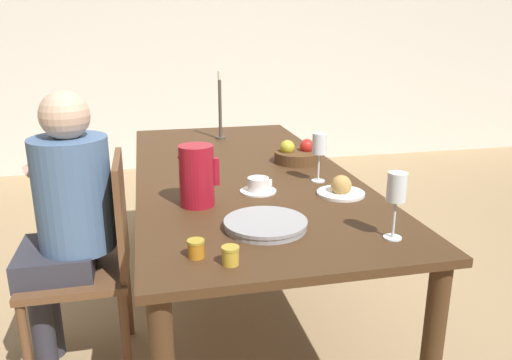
# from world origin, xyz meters

# --- Properties ---
(ground_plane) EXTENTS (20.00, 20.00, 0.00)m
(ground_plane) POSITION_xyz_m (0.00, 0.00, 0.00)
(ground_plane) COLOR tan
(wall_back) EXTENTS (10.00, 0.06, 2.60)m
(wall_back) POSITION_xyz_m (0.00, 2.91, 1.30)
(wall_back) COLOR silver
(wall_back) RESTS_ON ground_plane
(dining_table) EXTENTS (0.98, 2.17, 0.75)m
(dining_table) POSITION_xyz_m (0.00, 0.00, 0.67)
(dining_table) COLOR #472D19
(dining_table) RESTS_ON ground_plane
(chair_person_side) EXTENTS (0.42, 0.42, 0.92)m
(chair_person_side) POSITION_xyz_m (-0.68, -0.28, 0.49)
(chair_person_side) COLOR brown
(chair_person_side) RESTS_ON ground_plane
(person_seated) EXTENTS (0.39, 0.41, 1.19)m
(person_seated) POSITION_xyz_m (-0.77, -0.26, 0.70)
(person_seated) COLOR #33333D
(person_seated) RESTS_ON ground_plane
(red_pitcher) EXTENTS (0.16, 0.13, 0.24)m
(red_pitcher) POSITION_xyz_m (-0.26, -0.44, 0.87)
(red_pitcher) COLOR #A31423
(red_pitcher) RESTS_ON dining_table
(wine_glass_water) EXTENTS (0.06, 0.06, 0.22)m
(wine_glass_water) POSITION_xyz_m (0.30, -0.25, 0.92)
(wine_glass_water) COLOR white
(wine_glass_water) RESTS_ON dining_table
(wine_glass_juice) EXTENTS (0.06, 0.06, 0.22)m
(wine_glass_juice) POSITION_xyz_m (0.33, -0.90, 0.92)
(wine_glass_juice) COLOR white
(wine_glass_juice) RESTS_ON dining_table
(teacup_near_person) EXTENTS (0.15, 0.15, 0.06)m
(teacup_near_person) POSITION_xyz_m (0.01, -0.33, 0.78)
(teacup_near_person) COLOR white
(teacup_near_person) RESTS_ON dining_table
(serving_tray) EXTENTS (0.29, 0.29, 0.03)m
(serving_tray) POSITION_xyz_m (-0.06, -0.72, 0.77)
(serving_tray) COLOR #9E9EA3
(serving_tray) RESTS_ON dining_table
(bread_plate) EXTENTS (0.20, 0.20, 0.09)m
(bread_plate) POSITION_xyz_m (0.33, -0.44, 0.78)
(bread_plate) COLOR white
(bread_plate) RESTS_ON dining_table
(jam_jar_amber) EXTENTS (0.05, 0.05, 0.06)m
(jam_jar_amber) POSITION_xyz_m (-0.31, -0.89, 0.78)
(jam_jar_amber) COLOR #C67A1E
(jam_jar_amber) RESTS_ON dining_table
(jam_jar_red) EXTENTS (0.05, 0.05, 0.06)m
(jam_jar_red) POSITION_xyz_m (-0.22, -0.96, 0.78)
(jam_jar_red) COLOR gold
(jam_jar_red) RESTS_ON dining_table
(fruit_bowl) EXTENTS (0.23, 0.23, 0.12)m
(fruit_bowl) POSITION_xyz_m (0.31, 0.09, 0.79)
(fruit_bowl) COLOR brown
(fruit_bowl) RESTS_ON dining_table
(candlestick_tall) EXTENTS (0.06, 0.06, 0.41)m
(candlestick_tall) POSITION_xyz_m (0.01, 0.72, 0.92)
(candlestick_tall) COLOR #4C4238
(candlestick_tall) RESTS_ON dining_table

